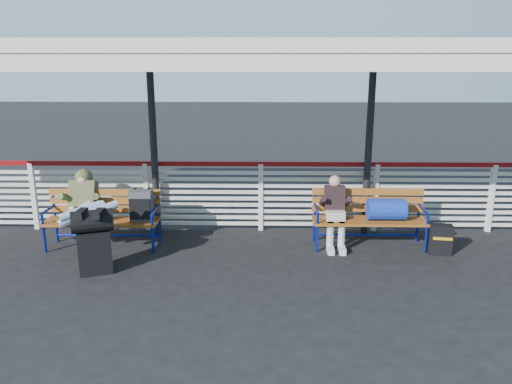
{
  "coord_description": "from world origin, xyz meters",
  "views": [
    {
      "loc": [
        0.07,
        -6.5,
        2.92
      ],
      "look_at": [
        -0.07,
        1.0,
        0.94
      ],
      "focal_mm": 35.0,
      "sensor_mm": 36.0,
      "label": 1
    }
  ],
  "objects_px": {
    "luggage_stack": "(94,239)",
    "suitcase_side": "(440,239)",
    "bench_right": "(378,211)",
    "traveler_man": "(85,209)",
    "companion_person": "(335,211)",
    "bench_left": "(117,211)"
  },
  "relations": [
    {
      "from": "luggage_stack",
      "to": "traveler_man",
      "type": "distance_m",
      "value": 0.8
    },
    {
      "from": "bench_right",
      "to": "suitcase_side",
      "type": "relative_size",
      "value": 3.8
    },
    {
      "from": "luggage_stack",
      "to": "bench_left",
      "type": "relative_size",
      "value": 0.52
    },
    {
      "from": "bench_left",
      "to": "traveler_man",
      "type": "bearing_deg",
      "value": -137.73
    },
    {
      "from": "bench_left",
      "to": "bench_right",
      "type": "distance_m",
      "value": 4.16
    },
    {
      "from": "bench_right",
      "to": "suitcase_side",
      "type": "bearing_deg",
      "value": -18.25
    },
    {
      "from": "bench_right",
      "to": "traveler_man",
      "type": "height_order",
      "value": "traveler_man"
    },
    {
      "from": "traveler_man",
      "to": "suitcase_side",
      "type": "distance_m",
      "value": 5.48
    },
    {
      "from": "traveler_man",
      "to": "companion_person",
      "type": "xyz_separation_m",
      "value": [
        3.86,
        0.42,
        -0.15
      ]
    },
    {
      "from": "traveler_man",
      "to": "companion_person",
      "type": "height_order",
      "value": "traveler_man"
    },
    {
      "from": "bench_left",
      "to": "traveler_man",
      "type": "relative_size",
      "value": 1.1
    },
    {
      "from": "companion_person",
      "to": "bench_right",
      "type": "bearing_deg",
      "value": 0.52
    },
    {
      "from": "traveler_man",
      "to": "suitcase_side",
      "type": "bearing_deg",
      "value": 1.25
    },
    {
      "from": "bench_right",
      "to": "suitcase_side",
      "type": "height_order",
      "value": "bench_right"
    },
    {
      "from": "luggage_stack",
      "to": "suitcase_side",
      "type": "distance_m",
      "value": 5.18
    },
    {
      "from": "bench_right",
      "to": "traveler_man",
      "type": "distance_m",
      "value": 4.56
    },
    {
      "from": "luggage_stack",
      "to": "bench_right",
      "type": "bearing_deg",
      "value": -4.82
    },
    {
      "from": "traveler_man",
      "to": "luggage_stack",
      "type": "bearing_deg",
      "value": -63.3
    },
    {
      "from": "companion_person",
      "to": "suitcase_side",
      "type": "bearing_deg",
      "value": -10.54
    },
    {
      "from": "bench_right",
      "to": "companion_person",
      "type": "height_order",
      "value": "companion_person"
    },
    {
      "from": "bench_right",
      "to": "companion_person",
      "type": "xyz_separation_m",
      "value": [
        -0.68,
        -0.01,
        -0.0
      ]
    },
    {
      "from": "bench_left",
      "to": "luggage_stack",
      "type": "bearing_deg",
      "value": -91.7
    }
  ]
}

